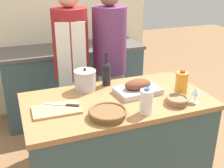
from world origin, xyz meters
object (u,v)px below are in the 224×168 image
roasting_pan (138,88)px  mixing_bowl (177,100)px  juice_jug (181,84)px  wine_glass_right (181,80)px  milk_jug (146,101)px  wine_glass_left (196,92)px  cutting_board (56,110)px  wine_bottle_green (106,72)px  condiment_bottle_tall (109,37)px  person_cook_guest (109,60)px  stand_mixer (67,40)px  condiment_bottle_short (62,41)px  stock_pot (85,80)px  wicker_basket (108,113)px  person_cook_aproned (72,65)px  knife_chef (63,105)px

roasting_pan → mixing_bowl: bearing=-55.5°
juice_jug → wine_glass_right: bearing=55.4°
milk_jug → wine_glass_left: bearing=2.2°
cutting_board → wine_glass_right: size_ratio=3.00×
mixing_bowl → wine_glass_right: (0.19, 0.24, 0.05)m
wine_bottle_green → wine_glass_left: size_ratio=2.45×
mixing_bowl → condiment_bottle_tall: size_ratio=0.78×
condiment_bottle_tall → person_cook_guest: 0.66m
milk_jug → mixing_bowl: bearing=7.6°
cutting_board → wine_bottle_green: (0.50, 0.32, 0.11)m
cutting_board → condiment_bottle_tall: (0.95, 1.47, 0.12)m
juice_jug → stand_mixer: size_ratio=0.74×
stand_mixer → person_cook_guest: person_cook_guest is taller
wine_glass_left → stand_mixer: 1.80m
roasting_pan → milk_jug: 0.33m
juice_jug → condiment_bottle_tall: (-0.03, 1.56, 0.03)m
condiment_bottle_short → milk_jug: bearing=-84.0°
mixing_bowl → milk_jug: size_ratio=0.88×
cutting_board → wine_bottle_green: bearing=33.1°
roasting_pan → stock_pot: size_ratio=1.93×
stock_pot → condiment_bottle_tall: size_ratio=0.89×
wicker_basket → cutting_board: wicker_basket is taller
cutting_board → wine_glass_left: size_ratio=2.88×
milk_jug → person_cook_aproned: 1.13m
cutting_board → condiment_bottle_short: bearing=76.7°
mixing_bowl → wine_glass_right: wine_glass_right is taller
wicker_basket → mixing_bowl: size_ratio=1.58×
milk_jug → condiment_bottle_tall: 1.76m
wine_bottle_green → condiment_bottle_tall: bearing=68.3°
wine_glass_left → knife_chef: bearing=163.9°
mixing_bowl → wine_glass_right: bearing=51.4°
roasting_pan → wine_glass_right: (0.38, -0.04, 0.03)m
wicker_basket → stock_pot: 0.50m
wine_glass_right → person_cook_guest: size_ratio=0.07×
stock_pot → wine_glass_left: stock_pot is taller
wine_glass_left → knife_chef: size_ratio=0.49×
wine_glass_right → knife_chef: bearing=179.1°
roasting_pan → cutting_board: bearing=-174.4°
wicker_basket → juice_jug: 0.68m
milk_jug → person_cook_guest: (0.14, 1.11, -0.05)m
wine_glass_right → stand_mixer: size_ratio=0.40×
stand_mixer → person_cook_guest: size_ratio=0.17×
cutting_board → wine_bottle_green: wine_bottle_green is taller
roasting_pan → condiment_bottle_tall: size_ratio=1.72×
mixing_bowl → knife_chef: bearing=162.6°
stand_mixer → condiment_bottle_short: (-0.02, 0.17, -0.05)m
wine_glass_left → condiment_bottle_short: condiment_bottle_short is taller
juice_jug → person_cook_guest: (-0.25, 0.95, -0.06)m
cutting_board → person_cook_guest: bearing=49.9°
wicker_basket → wine_glass_right: (0.74, 0.23, 0.05)m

